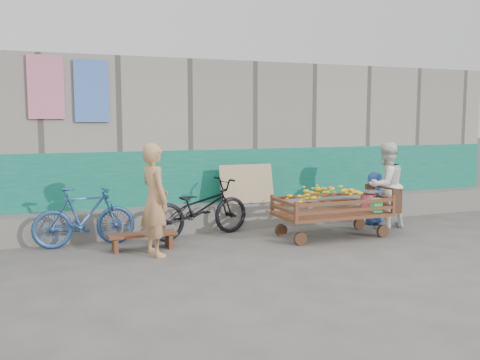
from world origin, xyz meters
name	(u,v)px	position (x,y,z in m)	size (l,w,h in m)	color
ground	(287,260)	(0.00, 0.00, 0.00)	(80.00, 80.00, 0.00)	#4D4B47
building_wall	(200,143)	(0.00, 4.05, 1.47)	(12.00, 3.50, 3.00)	gray
banana_cart	(331,202)	(1.31, 1.04, 0.58)	(2.02, 0.92, 0.86)	brown
bench	(142,237)	(-1.76, 1.32, 0.19)	(1.01, 0.30, 0.25)	brown
vendor_man	(155,200)	(-1.65, 0.92, 0.81)	(0.59, 0.39, 1.61)	tan
woman	(386,185)	(2.61, 1.32, 0.77)	(0.75, 0.58, 1.54)	white
child	(374,198)	(2.61, 1.65, 0.49)	(0.48, 0.31, 0.98)	#284E98
bicycle_dark	(200,208)	(-0.70, 1.85, 0.48)	(0.64, 1.83, 0.96)	black
bicycle_blue	(84,217)	(-2.54, 1.85, 0.46)	(0.43, 1.54, 0.93)	#264C86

